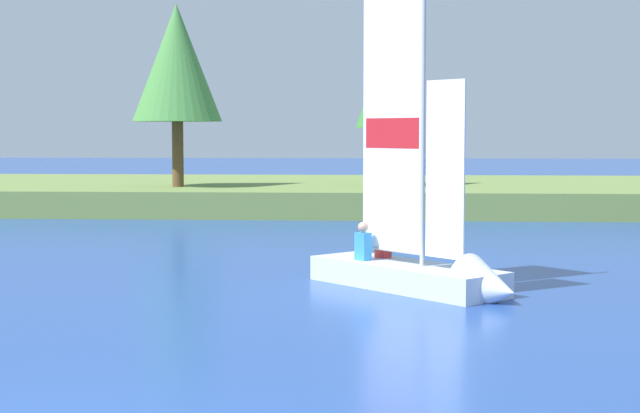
% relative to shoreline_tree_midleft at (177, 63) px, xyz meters
% --- Properties ---
extents(shore_bank, '(80.00, 13.50, 0.93)m').
position_rel_shoreline_tree_midleft_xyz_m(shore_bank, '(4.13, 3.53, -4.96)').
color(shore_bank, olive).
rests_on(shore_bank, ground).
extents(shoreline_tree_midleft, '(3.26, 3.26, 6.66)m').
position_rel_shoreline_tree_midleft_xyz_m(shoreline_tree_midleft, '(0.00, 0.00, 0.00)').
color(shoreline_tree_midleft, brown).
rests_on(shoreline_tree_midleft, shore_bank).
extents(shoreline_tree_centre, '(2.46, 2.46, 5.61)m').
position_rel_shoreline_tree_midleft_xyz_m(shoreline_tree_centre, '(7.72, 0.98, -0.64)').
color(shoreline_tree_centre, brown).
rests_on(shoreline_tree_centre, shore_bank).
extents(sailboat, '(4.08, 4.17, 6.29)m').
position_rel_shoreline_tree_midleft_xyz_m(sailboat, '(8.40, -17.66, -4.94)').
color(sailboat, silver).
rests_on(sailboat, ground).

